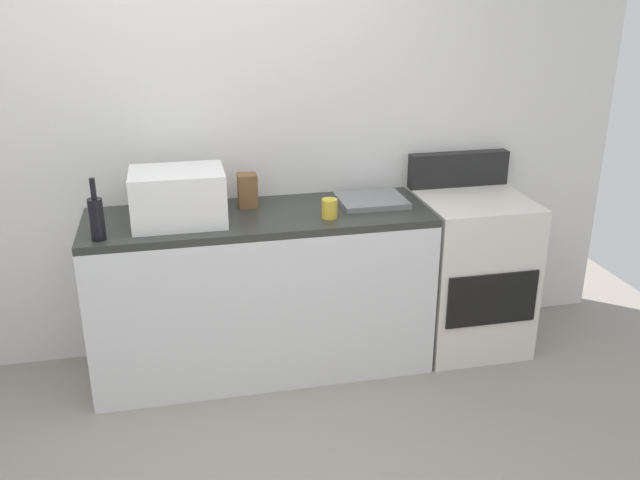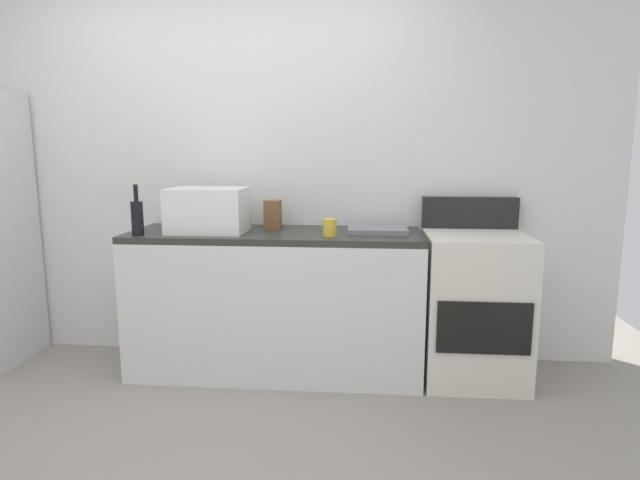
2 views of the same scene
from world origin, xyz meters
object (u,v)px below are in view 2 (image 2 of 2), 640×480
(coffee_mug, at_px, (330,228))
(knife_block, at_px, (273,214))
(stove_oven, at_px, (473,304))
(microwave, at_px, (208,210))
(wine_bottle, at_px, (137,217))

(coffee_mug, bearing_deg, knife_block, 144.68)
(stove_oven, xyz_separation_m, microwave, (-1.63, -0.05, 0.57))
(stove_oven, xyz_separation_m, wine_bottle, (-2.01, -0.21, 0.54))
(stove_oven, relative_size, knife_block, 6.11)
(stove_oven, height_order, knife_block, stove_oven)
(stove_oven, bearing_deg, knife_block, 174.17)
(wine_bottle, distance_m, knife_block, 0.82)
(microwave, height_order, coffee_mug, microwave)
(knife_block, bearing_deg, stove_oven, -5.83)
(stove_oven, bearing_deg, microwave, -178.27)
(stove_oven, relative_size, coffee_mug, 11.00)
(wine_bottle, bearing_deg, knife_block, 24.44)
(microwave, bearing_deg, stove_oven, 1.73)
(stove_oven, xyz_separation_m, coffee_mug, (-0.87, -0.14, 0.48))
(stove_oven, relative_size, wine_bottle, 3.67)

